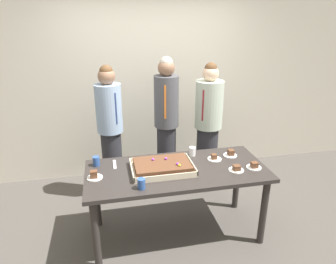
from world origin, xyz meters
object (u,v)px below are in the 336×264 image
object	(u,v)px
plated_slice_near_right	(94,176)
person_serving_front	(110,132)
plated_slice_far_right	(254,166)
drink_cup_far_end	(96,161)
party_table	(177,178)
drink_cup_middle	(141,184)
drink_cup_nearest	(192,151)
person_striped_tie_right	(208,127)
cake_server_utensil	(115,164)
plated_slice_far_left	(214,158)
sheet_cake	(162,166)
plated_slice_near_left	(236,169)
person_green_shirt_behind	(166,123)
plated_slice_center_front	(231,154)

from	to	relation	value
plated_slice_near_right	person_serving_front	distance (m)	0.95
plated_slice_far_right	drink_cup_far_end	distance (m)	1.61
party_table	plated_slice_far_right	size ratio (longest dim) A/B	12.12
plated_slice_far_right	drink_cup_middle	size ratio (longest dim) A/B	1.50
drink_cup_nearest	person_striped_tie_right	bearing A→B (deg)	57.06
plated_slice_far_right	cake_server_utensil	size ratio (longest dim) A/B	0.75
plated_slice_far_left	drink_cup_middle	world-z (taller)	drink_cup_middle
sheet_cake	plated_slice_near_left	world-z (taller)	sheet_cake
plated_slice_near_right	plated_slice_far_right	size ratio (longest dim) A/B	1.00
sheet_cake	plated_slice_far_right	xyz separation A→B (m)	(0.92, -0.15, -0.02)
person_green_shirt_behind	plated_slice_near_right	bearing A→B (deg)	-29.14
plated_slice_far_right	person_green_shirt_behind	world-z (taller)	person_green_shirt_behind
plated_slice_far_left	plated_slice_near_left	bearing A→B (deg)	-65.75
drink_cup_nearest	drink_cup_far_end	bearing A→B (deg)	-178.60
person_serving_front	drink_cup_far_end	bearing A→B (deg)	-42.35
drink_cup_nearest	cake_server_utensil	distance (m)	0.85
sheet_cake	person_green_shirt_behind	size ratio (longest dim) A/B	0.35
plated_slice_far_right	person_green_shirt_behind	xyz separation A→B (m)	(-0.68, 1.07, 0.14)
cake_server_utensil	plated_slice_near_right	bearing A→B (deg)	-129.98
party_table	plated_slice_far_left	distance (m)	0.48
plated_slice_far_left	person_green_shirt_behind	xyz separation A→B (m)	(-0.36, 0.81, 0.14)
plated_slice_far_left	person_serving_front	xyz separation A→B (m)	(-1.06, 0.78, 0.10)
person_striped_tie_right	drink_cup_nearest	bearing A→B (deg)	9.26
plated_slice_far_left	person_serving_front	distance (m)	1.33
plated_slice_far_right	drink_cup_middle	bearing A→B (deg)	-172.61
party_table	drink_cup_nearest	size ratio (longest dim) A/B	18.19
drink_cup_far_end	cake_server_utensil	size ratio (longest dim) A/B	0.50
drink_cup_nearest	person_serving_front	xyz separation A→B (m)	(-0.86, 0.63, 0.06)
plated_slice_near_right	plated_slice_far_left	distance (m)	1.26
person_serving_front	plated_slice_near_right	bearing A→B (deg)	-39.42
sheet_cake	plated_slice_far_left	xyz separation A→B (m)	(0.59, 0.11, -0.02)
plated_slice_far_right	cake_server_utensil	world-z (taller)	plated_slice_far_right
party_table	drink_cup_nearest	xyz separation A→B (m)	(0.24, 0.28, 0.15)
plated_slice_far_left	drink_cup_nearest	bearing A→B (deg)	143.56
plated_slice_far_left	plated_slice_center_front	xyz separation A→B (m)	(0.21, 0.05, 0.01)
plated_slice_center_front	person_serving_front	size ratio (longest dim) A/B	0.09
plated_slice_near_left	plated_slice_near_right	bearing A→B (deg)	174.07
sheet_cake	drink_cup_far_end	world-z (taller)	sheet_cake
sheet_cake	person_green_shirt_behind	world-z (taller)	person_green_shirt_behind
plated_slice_far_left	sheet_cake	bearing A→B (deg)	-169.12
sheet_cake	drink_cup_far_end	xyz separation A→B (m)	(-0.64, 0.24, 0.01)
plated_slice_near_right	plated_slice_center_front	world-z (taller)	plated_slice_near_right
plated_slice_far_left	plated_slice_far_right	world-z (taller)	plated_slice_far_right
plated_slice_far_left	drink_cup_middle	size ratio (longest dim) A/B	1.50
drink_cup_far_end	plated_slice_center_front	bearing A→B (deg)	-2.78
plated_slice_far_left	cake_server_utensil	distance (m)	1.06
drink_cup_middle	person_green_shirt_behind	xyz separation A→B (m)	(0.48, 1.23, 0.11)
drink_cup_middle	cake_server_utensil	size ratio (longest dim) A/B	0.50
plated_slice_center_front	drink_cup_far_end	xyz separation A→B (m)	(-1.44, 0.07, 0.03)
party_table	plated_slice_near_right	size ratio (longest dim) A/B	12.12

